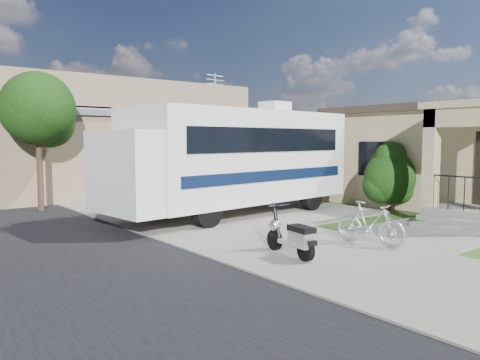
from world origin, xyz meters
TOP-DOWN VIEW (x-y plane):
  - ground at (0.00, 0.00)m, footprint 120.00×120.00m
  - sidewalk_slab at (-1.00, 10.00)m, footprint 4.00×80.00m
  - driveway_slab at (1.50, 4.50)m, footprint 7.00×6.00m
  - walk_slab at (3.00, -1.00)m, footprint 4.00×3.00m
  - house at (8.88, 1.43)m, footprint 9.47×7.80m
  - warehouse at (0.00, 13.97)m, footprint 12.50×8.40m
  - street_tree_a at (-3.70, 9.05)m, footprint 2.44×2.40m
  - motorhome at (0.65, 4.29)m, footprint 8.52×3.44m
  - shrub at (5.35, 1.90)m, footprint 1.88×1.80m
  - scooter at (-1.67, -0.68)m, footprint 0.58×1.51m
  - bicycle at (0.35, -1.02)m, footprint 0.74×1.65m
  - garden_hose at (3.56, -0.36)m, footprint 0.37×0.37m

SIDE VIEW (x-z plane):
  - ground at x=0.00m, z-range 0.00..0.00m
  - driveway_slab at x=1.50m, z-range 0.00..0.05m
  - walk_slab at x=3.00m, z-range 0.00..0.05m
  - sidewalk_slab at x=-1.00m, z-range 0.00..0.06m
  - garden_hose at x=3.56m, z-range 0.00..0.17m
  - scooter at x=-1.67m, z-range -0.05..0.95m
  - bicycle at x=0.35m, z-range 0.00..0.96m
  - shrub at x=5.35m, z-range 0.03..2.34m
  - house at x=8.88m, z-range 0.00..3.55m
  - motorhome at x=0.65m, z-range -0.30..3.95m
  - warehouse at x=0.00m, z-range -0.53..4.51m
  - street_tree_a at x=-3.70m, z-range 0.96..5.54m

